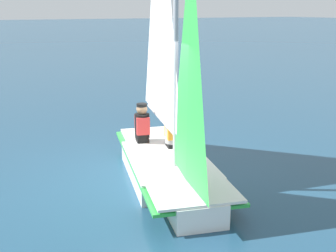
# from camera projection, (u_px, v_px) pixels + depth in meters

# --- Properties ---
(ground_plane) EXTENTS (260.00, 260.00, 0.00)m
(ground_plane) POSITION_uv_depth(u_px,v_px,m) (168.00, 177.00, 7.77)
(ground_plane) COLOR navy
(sailboat_main) EXTENTS (4.37, 2.44, 5.69)m
(sailboat_main) POSITION_uv_depth(u_px,v_px,m) (168.00, 129.00, 7.56)
(sailboat_main) COLOR white
(sailboat_main) RESTS_ON ground_plane
(sailor_helm) EXTENTS (0.40, 0.37, 1.16)m
(sailor_helm) POSITION_uv_depth(u_px,v_px,m) (173.00, 134.00, 8.22)
(sailor_helm) COLOR black
(sailor_helm) RESTS_ON ground_plane
(sailor_crew) EXTENTS (0.40, 0.37, 1.16)m
(sailor_crew) POSITION_uv_depth(u_px,v_px,m) (142.00, 129.00, 8.55)
(sailor_crew) COLOR black
(sailor_crew) RESTS_ON ground_plane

